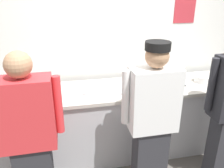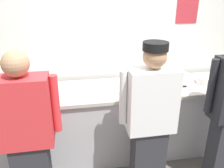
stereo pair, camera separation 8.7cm
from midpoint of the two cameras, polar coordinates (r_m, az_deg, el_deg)
wall_back at (r=3.13m, az=1.52°, el=10.37°), size 5.08×0.11×2.76m
prep_counter at (r=3.02m, az=3.20°, el=-8.92°), size 3.24×0.71×0.91m
chef_near_left at (r=2.16m, az=-18.99°, el=-11.99°), size 0.59×0.24×1.61m
chef_center at (r=2.27m, az=10.46°, el=-8.88°), size 0.59×0.24×1.62m
plate_stack_front at (r=3.19m, az=22.62°, el=0.90°), size 0.22×0.22×0.08m
plate_stack_rear at (r=3.20m, az=17.37°, el=1.75°), size 0.21×0.21×0.08m
mixing_bowl_steel at (r=2.74m, az=-19.70°, el=-1.69°), size 0.32×0.32×0.12m
sheet_tray at (r=2.76m, az=-1.23°, el=-1.15°), size 0.52×0.38×0.02m
squeeze_bottle_primary at (r=2.88m, az=-14.71°, el=1.03°), size 0.06×0.06×0.21m
squeeze_bottle_secondary at (r=2.87m, az=-23.50°, el=-0.38°), size 0.06×0.06×0.20m
ramekin_green_sauce at (r=3.14m, az=12.75°, el=1.40°), size 0.09×0.09×0.04m
ramekin_orange_sauce at (r=2.95m, az=14.14°, el=-0.13°), size 0.09×0.09×0.04m
ramekin_red_sauce at (r=3.37m, az=26.58°, el=1.09°), size 0.08×0.08×0.05m
ramekin_yellow_sauce at (r=3.06m, az=10.54°, el=1.07°), size 0.09×0.09×0.04m
deli_cup at (r=2.66m, az=8.00°, el=-1.47°), size 0.09×0.09×0.10m
chefs_knife at (r=3.01m, az=18.95°, el=-0.52°), size 0.28×0.03×0.02m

